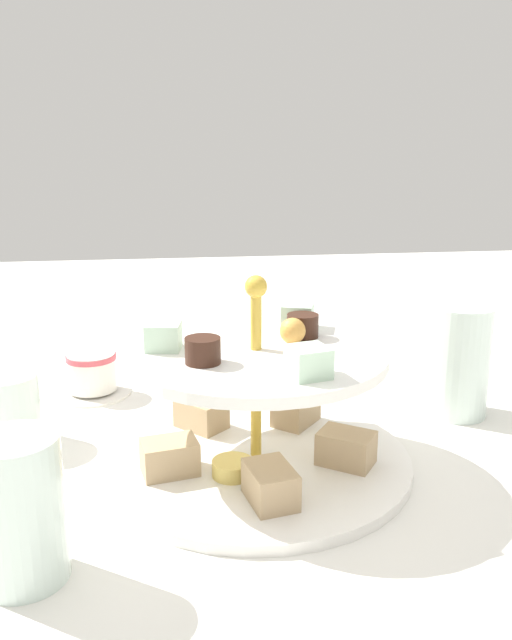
% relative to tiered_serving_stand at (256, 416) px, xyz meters
% --- Properties ---
extents(ground_plane, '(2.40, 2.40, 0.00)m').
position_rel_tiered_serving_stand_xyz_m(ground_plane, '(-0.00, -0.00, -0.05)').
color(ground_plane, silver).
extents(tiered_serving_stand, '(0.29, 0.29, 0.18)m').
position_rel_tiered_serving_stand_xyz_m(tiered_serving_stand, '(0.00, 0.00, 0.00)').
color(tiered_serving_stand, white).
rests_on(tiered_serving_stand, ground_plane).
extents(water_glass_tall_right, '(0.07, 0.07, 0.12)m').
position_rel_tiered_serving_stand_xyz_m(water_glass_tall_right, '(-0.09, 0.24, 0.01)').
color(water_glass_tall_right, silver).
rests_on(water_glass_tall_right, ground_plane).
extents(water_glass_short_left, '(0.06, 0.06, 0.07)m').
position_rel_tiered_serving_stand_xyz_m(water_glass_short_left, '(-0.08, -0.24, -0.01)').
color(water_glass_short_left, silver).
rests_on(water_glass_short_left, ground_plane).
extents(teacup_with_saucer, '(0.09, 0.09, 0.05)m').
position_rel_tiered_serving_stand_xyz_m(teacup_with_saucer, '(-0.20, -0.17, -0.02)').
color(teacup_with_saucer, white).
rests_on(teacup_with_saucer, ground_plane).
extents(butter_knife_right, '(0.06, 0.17, 0.00)m').
position_rel_tiered_serving_stand_xyz_m(butter_knife_right, '(-0.30, 0.03, -0.05)').
color(butter_knife_right, silver).
rests_on(butter_knife_right, ground_plane).
extents(water_glass_mid_back, '(0.06, 0.06, 0.10)m').
position_rel_tiered_serving_stand_xyz_m(water_glass_mid_back, '(0.14, -0.18, 0.00)').
color(water_glass_mid_back, silver).
rests_on(water_glass_mid_back, ground_plane).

